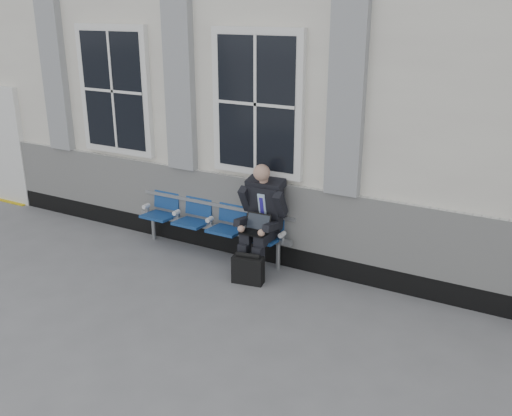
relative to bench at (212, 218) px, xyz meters
The scene contains 5 objects.
ground 1.47m from the bench, 76.06° to the right, with size 70.00×70.00×0.00m, color slate.
station_building 2.74m from the bench, 81.78° to the left, with size 14.40×4.40×4.49m.
bench is the anchor object (origin of this frame).
businessman 0.95m from the bench, ahead, with size 0.63×0.85×1.52m.
briefcase 1.17m from the bench, 32.13° to the right, with size 0.44×0.25×0.43m.
Camera 1 is at (4.06, -5.15, 3.48)m, focal length 40.00 mm.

